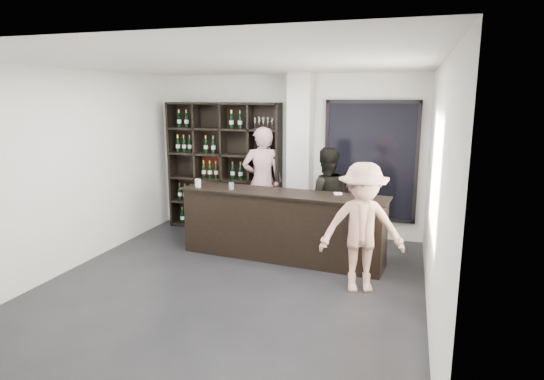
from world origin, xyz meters
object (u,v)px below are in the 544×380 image
(wine_shelf, at_px, (224,167))
(taster_pink, at_px, (262,182))
(taster_black, at_px, (326,200))
(customer, at_px, (362,228))
(tasting_counter, at_px, (281,225))

(wine_shelf, distance_m, taster_pink, 0.86)
(taster_black, relative_size, customer, 1.01)
(taster_pink, distance_m, taster_black, 1.38)
(wine_shelf, distance_m, taster_black, 2.23)
(taster_pink, relative_size, customer, 1.17)
(taster_pink, xyz_separation_m, taster_black, (1.26, -0.55, -0.13))
(taster_pink, bearing_deg, customer, 114.94)
(tasting_counter, distance_m, taster_black, 0.88)
(customer, bearing_deg, taster_pink, 119.88)
(customer, bearing_deg, wine_shelf, 127.30)
(taster_pink, bearing_deg, tasting_counter, 100.65)
(taster_pink, bearing_deg, taster_black, 136.00)
(wine_shelf, bearing_deg, tasting_counter, -40.83)
(wine_shelf, relative_size, taster_black, 1.40)
(wine_shelf, relative_size, tasting_counter, 0.74)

